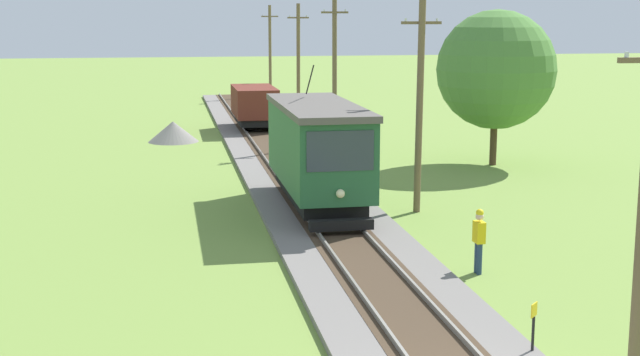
% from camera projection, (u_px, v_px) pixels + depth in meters
% --- Properties ---
extents(red_tram, '(2.60, 8.54, 4.79)m').
position_uv_depth(red_tram, '(318.00, 150.00, 30.30)').
color(red_tram, '#235633').
rests_on(red_tram, rail_right).
extents(freight_car, '(2.40, 5.20, 2.31)m').
position_uv_depth(freight_car, '(254.00, 105.00, 51.35)').
color(freight_car, maroon).
rests_on(freight_car, rail_right).
extents(utility_pole_near_tram, '(1.40, 0.44, 7.50)m').
position_uv_depth(utility_pole_near_tram, '(420.00, 104.00, 29.71)').
color(utility_pole_near_tram, brown).
rests_on(utility_pole_near_tram, ground).
extents(utility_pole_mid, '(1.40, 0.37, 7.92)m').
position_uv_depth(utility_pole_mid, '(335.00, 70.00, 44.35)').
color(utility_pole_mid, brown).
rests_on(utility_pole_mid, ground).
extents(utility_pole_far, '(1.40, 0.37, 7.56)m').
position_uv_depth(utility_pole_far, '(298.00, 61.00, 56.23)').
color(utility_pole_far, brown).
rests_on(utility_pole_far, ground).
extents(utility_pole_distant, '(1.40, 0.30, 7.61)m').
position_uv_depth(utility_pole_distant, '(270.00, 51.00, 71.00)').
color(utility_pole_distant, brown).
rests_on(utility_pole_distant, ground).
extents(trackside_signal_marker, '(0.21, 0.21, 1.18)m').
position_uv_depth(trackside_signal_marker, '(533.00, 328.00, 17.39)').
color(trackside_signal_marker, black).
rests_on(trackside_signal_marker, ground).
extents(gravel_pile, '(2.75, 2.75, 1.13)m').
position_uv_depth(gravel_pile, '(173.00, 132.00, 47.17)').
color(gravel_pile, gray).
rests_on(gravel_pile, ground).
extents(track_worker, '(0.25, 0.39, 1.78)m').
position_uv_depth(track_worker, '(479.00, 238.00, 23.09)').
color(track_worker, navy).
rests_on(track_worker, ground).
extents(tree_left_near, '(5.42, 5.42, 7.11)m').
position_uv_depth(tree_left_near, '(496.00, 70.00, 39.22)').
color(tree_left_near, '#4C3823').
rests_on(tree_left_near, ground).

